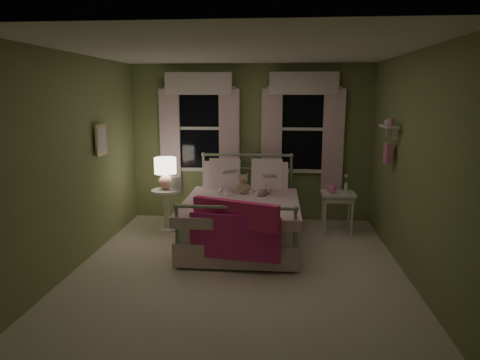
# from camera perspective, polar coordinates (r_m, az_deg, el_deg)

# --- Properties ---
(room_shell) EXTENTS (4.20, 4.20, 4.20)m
(room_shell) POSITION_cam_1_polar(r_m,az_deg,el_deg) (5.11, -0.08, 2.22)
(room_shell) COLOR white
(room_shell) RESTS_ON ground
(bed) EXTENTS (1.58, 2.04, 1.18)m
(bed) POSITION_cam_1_polar(r_m,az_deg,el_deg) (6.13, 0.29, -5.00)
(bed) COLOR white
(bed) RESTS_ON ground
(pink_throw) EXTENTS (1.10, 0.49, 0.71)m
(pink_throw) POSITION_cam_1_polar(r_m,az_deg,el_deg) (5.08, -0.67, -5.83)
(pink_throw) COLOR #E42C76
(pink_throw) RESTS_ON bed
(child_left) EXTENTS (0.31, 0.24, 0.77)m
(child_left) POSITION_cam_1_polar(r_m,az_deg,el_deg) (6.43, -1.89, 1.02)
(child_left) COLOR #F7D1DD
(child_left) RESTS_ON bed
(child_right) EXTENTS (0.36, 0.29, 0.69)m
(child_right) POSITION_cam_1_polar(r_m,az_deg,el_deg) (6.39, 3.11, 0.57)
(child_right) COLOR #F7D1DD
(child_right) RESTS_ON bed
(book_left) EXTENTS (0.23, 0.17, 0.26)m
(book_left) POSITION_cam_1_polar(r_m,az_deg,el_deg) (6.18, -2.16, 0.66)
(book_left) COLOR beige
(book_left) RESTS_ON child_left
(book_right) EXTENTS (0.21, 0.13, 0.26)m
(book_right) POSITION_cam_1_polar(r_m,az_deg,el_deg) (6.15, 3.03, 0.18)
(book_right) COLOR beige
(book_right) RESTS_ON child_right
(teddy_bear) EXTENTS (0.23, 0.19, 0.31)m
(teddy_bear) POSITION_cam_1_polar(r_m,az_deg,el_deg) (6.28, 0.49, -0.75)
(teddy_bear) COLOR tan
(teddy_bear) RESTS_ON bed
(nightstand_left) EXTENTS (0.46, 0.46, 0.65)m
(nightstand_left) POSITION_cam_1_polar(r_m,az_deg,el_deg) (6.82, -9.76, -3.16)
(nightstand_left) COLOR white
(nightstand_left) RESTS_ON ground
(table_lamp) EXTENTS (0.34, 0.34, 0.50)m
(table_lamp) POSITION_cam_1_polar(r_m,az_deg,el_deg) (6.70, -9.91, 1.27)
(table_lamp) COLOR #DC8F82
(table_lamp) RESTS_ON nightstand_left
(book_nightstand) EXTENTS (0.18, 0.23, 0.02)m
(book_nightstand) POSITION_cam_1_polar(r_m,az_deg,el_deg) (6.66, -9.17, -1.37)
(book_nightstand) COLOR beige
(book_nightstand) RESTS_ON nightstand_left
(nightstand_right) EXTENTS (0.50, 0.40, 0.64)m
(nightstand_right) POSITION_cam_1_polar(r_m,az_deg,el_deg) (6.66, 12.91, -2.47)
(nightstand_right) COLOR white
(nightstand_right) RESTS_ON ground
(pink_toy) EXTENTS (0.14, 0.19, 0.14)m
(pink_toy) POSITION_cam_1_polar(r_m,az_deg,el_deg) (6.61, 12.12, -1.14)
(pink_toy) COLOR pink
(pink_toy) RESTS_ON nightstand_right
(bud_vase) EXTENTS (0.06, 0.06, 0.28)m
(bud_vase) POSITION_cam_1_polar(r_m,az_deg,el_deg) (6.67, 13.97, -0.38)
(bud_vase) COLOR white
(bud_vase) RESTS_ON nightstand_right
(window_left) EXTENTS (1.34, 0.13, 1.96)m
(window_left) POSITION_cam_1_polar(r_m,az_deg,el_deg) (7.19, -5.44, 7.44)
(window_left) COLOR black
(window_left) RESTS_ON room_shell
(window_right) EXTENTS (1.34, 0.13, 1.96)m
(window_right) POSITION_cam_1_polar(r_m,az_deg,el_deg) (7.08, 8.34, 7.31)
(window_right) COLOR black
(window_right) RESTS_ON room_shell
(wall_shelf) EXTENTS (0.15, 0.50, 0.60)m
(wall_shelf) POSITION_cam_1_polar(r_m,az_deg,el_deg) (5.93, 19.22, 5.05)
(wall_shelf) COLOR white
(wall_shelf) RESTS_ON room_shell
(framed_picture) EXTENTS (0.03, 0.32, 0.42)m
(framed_picture) POSITION_cam_1_polar(r_m,az_deg,el_deg) (6.14, -18.04, 5.10)
(framed_picture) COLOR beige
(framed_picture) RESTS_ON room_shell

